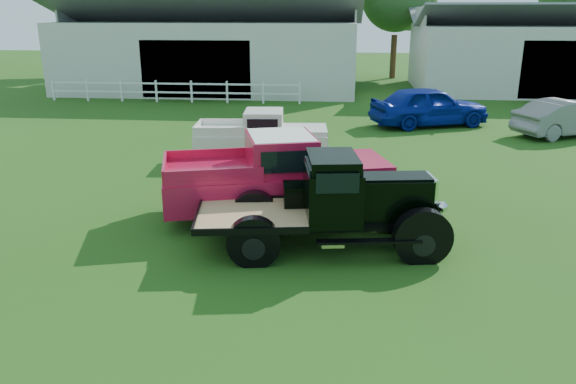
# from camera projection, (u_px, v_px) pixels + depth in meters

# --- Properties ---
(ground) EXTENTS (120.00, 120.00, 0.00)m
(ground) POSITION_uv_depth(u_px,v_px,m) (273.00, 258.00, 11.59)
(ground) COLOR #204210
(shed_left) EXTENTS (18.80, 10.20, 5.60)m
(shed_left) POSITION_uv_depth(u_px,v_px,m) (214.00, 44.00, 35.99)
(shed_left) COLOR #A1A1A1
(shed_left) RESTS_ON ground
(shed_right) EXTENTS (16.80, 9.20, 5.20)m
(shed_right) POSITION_uv_depth(u_px,v_px,m) (547.00, 49.00, 35.06)
(shed_right) COLOR #A1A1A1
(shed_right) RESTS_ON ground
(fence_rail) EXTENTS (14.20, 0.16, 1.20)m
(fence_rail) POSITION_uv_depth(u_px,v_px,m) (174.00, 91.00, 31.08)
(fence_rail) COLOR white
(fence_rail) RESTS_ON ground
(tree_a) EXTENTS (6.30, 6.30, 10.50)m
(tree_a) POSITION_uv_depth(u_px,v_px,m) (92.00, 5.00, 42.88)
(tree_a) COLOR #234619
(tree_a) RESTS_ON ground
(tree_c) EXTENTS (5.40, 5.40, 9.00)m
(tree_c) POSITION_uv_depth(u_px,v_px,m) (396.00, 16.00, 40.98)
(tree_c) COLOR #234619
(tree_c) RESTS_ON ground
(vintage_flatbed) EXTENTS (5.42, 2.78, 2.05)m
(vintage_flatbed) POSITION_uv_depth(u_px,v_px,m) (327.00, 203.00, 11.78)
(vintage_flatbed) COLOR black
(vintage_flatbed) RESTS_ON ground
(red_pickup) EXTENTS (6.03, 3.63, 2.06)m
(red_pickup) POSITION_uv_depth(u_px,v_px,m) (276.00, 175.00, 13.72)
(red_pickup) COLOR #B61236
(red_pickup) RESTS_ON ground
(white_pickup) EXTENTS (4.69, 2.13, 1.68)m
(white_pickup) POSITION_uv_depth(u_px,v_px,m) (261.00, 136.00, 18.88)
(white_pickup) COLOR silver
(white_pickup) RESTS_ON ground
(misc_car_blue) EXTENTS (5.53, 3.70, 1.75)m
(misc_car_blue) POSITION_uv_depth(u_px,v_px,m) (429.00, 106.00, 24.60)
(misc_car_blue) COLOR navy
(misc_car_blue) RESTS_ON ground
(misc_car_grey) EXTENTS (4.71, 3.31, 1.47)m
(misc_car_grey) POSITION_uv_depth(u_px,v_px,m) (568.00, 118.00, 22.63)
(misc_car_grey) COLOR slate
(misc_car_grey) RESTS_ON ground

